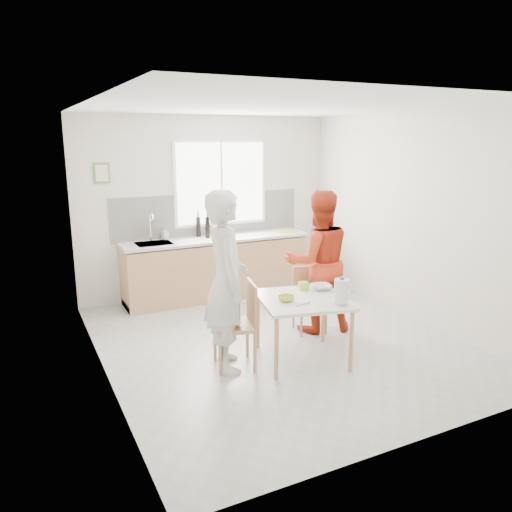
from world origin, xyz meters
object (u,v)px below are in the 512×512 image
(chair_far, at_px, (308,296))
(person_white, at_px, (226,282))
(chair_left, at_px, (241,321))
(bowl_white, at_px, (321,287))
(person_red, at_px, (318,262))
(dining_table, at_px, (303,305))
(milk_jug, at_px, (342,291))
(bowl_green, at_px, (286,298))
(wine_bottle_a, at_px, (207,227))
(wine_bottle_b, at_px, (198,227))

(chair_far, bearing_deg, person_white, -145.44)
(chair_left, distance_m, person_white, 0.46)
(bowl_white, bearing_deg, person_red, 60.41)
(dining_table, height_order, chair_far, chair_far)
(milk_jug, bearing_deg, bowl_green, 156.39)
(bowl_white, distance_m, wine_bottle_a, 2.40)
(dining_table, relative_size, wine_bottle_a, 3.41)
(person_red, bearing_deg, chair_far, -11.50)
(dining_table, bearing_deg, bowl_white, 26.76)
(wine_bottle_a, bearing_deg, wine_bottle_b, 118.37)
(dining_table, distance_m, wine_bottle_b, 2.71)
(person_white, bearing_deg, chair_left, -90.00)
(bowl_white, xyz_separation_m, milk_jug, (-0.10, -0.52, 0.12))
(person_red, height_order, wine_bottle_b, person_red)
(chair_left, height_order, person_white, person_white)
(chair_far, height_order, bowl_green, chair_far)
(bowl_green, distance_m, bowl_white, 0.58)
(dining_table, height_order, wine_bottle_b, wine_bottle_b)
(person_white, height_order, wine_bottle_b, person_white)
(dining_table, bearing_deg, bowl_green, -179.01)
(bowl_white, xyz_separation_m, wine_bottle_a, (-0.47, 2.33, 0.35))
(person_red, xyz_separation_m, wine_bottle_a, (-0.75, 1.84, 0.20))
(milk_jug, xyz_separation_m, wine_bottle_a, (-0.37, 2.85, 0.24))
(person_red, bearing_deg, wine_bottle_b, -54.30)
(bowl_green, xyz_separation_m, wine_bottle_a, (0.08, 2.51, 0.35))
(bowl_green, bearing_deg, chair_left, 161.02)
(chair_left, relative_size, milk_jug, 3.40)
(dining_table, distance_m, chair_left, 0.69)
(dining_table, relative_size, person_white, 0.58)
(person_red, xyz_separation_m, milk_jug, (-0.37, -1.01, -0.04))
(wine_bottle_a, bearing_deg, bowl_green, -91.92)
(person_white, distance_m, bowl_green, 0.66)
(dining_table, xyz_separation_m, wine_bottle_a, (-0.12, 2.50, 0.45))
(chair_left, xyz_separation_m, person_red, (1.29, 0.51, 0.38))
(wine_bottle_a, bearing_deg, person_red, -67.86)
(chair_left, bearing_deg, bowl_white, 104.30)
(person_red, relative_size, wine_bottle_a, 5.51)
(chair_far, relative_size, milk_jug, 2.98)
(chair_far, height_order, person_white, person_white)
(chair_far, bearing_deg, person_red, -11.50)
(person_white, bearing_deg, dining_table, -90.00)
(milk_jug, xyz_separation_m, wine_bottle_b, (-0.46, 3.01, 0.23))
(chair_left, xyz_separation_m, bowl_white, (1.01, 0.02, 0.22))
(chair_left, bearing_deg, dining_table, 90.00)
(chair_far, bearing_deg, wine_bottle_a, 122.87)
(bowl_green, relative_size, milk_jug, 0.65)
(chair_left, bearing_deg, person_white, -90.00)
(person_white, xyz_separation_m, wine_bottle_b, (0.60, 2.48, 0.13))
(chair_left, distance_m, bowl_white, 1.04)
(milk_jug, height_order, wine_bottle_a, wine_bottle_a)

